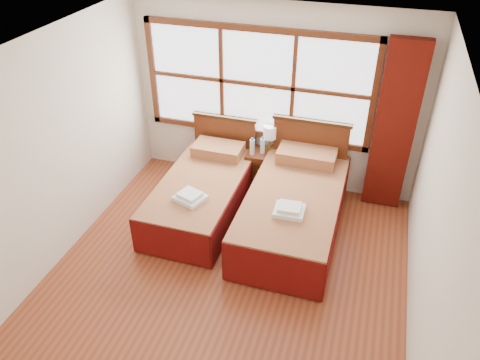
% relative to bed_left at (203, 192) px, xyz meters
% --- Properties ---
extents(floor, '(4.50, 4.50, 0.00)m').
position_rel_bed_left_xyz_m(floor, '(0.70, -1.20, -0.30)').
color(floor, brown).
rests_on(floor, ground).
extents(ceiling, '(4.50, 4.50, 0.00)m').
position_rel_bed_left_xyz_m(ceiling, '(0.70, -1.20, 2.30)').
color(ceiling, white).
rests_on(ceiling, wall_back).
extents(wall_back, '(4.00, 0.00, 4.00)m').
position_rel_bed_left_xyz_m(wall_back, '(0.70, 1.05, 1.00)').
color(wall_back, silver).
rests_on(wall_back, floor).
extents(wall_left, '(0.00, 4.50, 4.50)m').
position_rel_bed_left_xyz_m(wall_left, '(-1.30, -1.20, 1.00)').
color(wall_left, silver).
rests_on(wall_left, floor).
extents(wall_right, '(0.00, 4.50, 4.50)m').
position_rel_bed_left_xyz_m(wall_right, '(2.70, -1.20, 1.00)').
color(wall_right, silver).
rests_on(wall_right, floor).
extents(window, '(3.16, 0.06, 1.56)m').
position_rel_bed_left_xyz_m(window, '(0.45, 1.01, 1.20)').
color(window, white).
rests_on(window, wall_back).
extents(curtain, '(0.50, 0.16, 2.30)m').
position_rel_bed_left_xyz_m(curtain, '(2.30, 0.91, 0.87)').
color(curtain, '#5A1009').
rests_on(curtain, wall_back).
extents(bed_left, '(1.02, 2.04, 0.99)m').
position_rel_bed_left_xyz_m(bed_left, '(0.00, 0.00, 0.00)').
color(bed_left, '#371E0B').
rests_on(bed_left, floor).
extents(bed_right, '(1.14, 2.22, 1.12)m').
position_rel_bed_left_xyz_m(bed_right, '(1.25, -0.00, 0.04)').
color(bed_right, '#371E0B').
rests_on(bed_right, floor).
extents(nightstand, '(0.44, 0.43, 0.58)m').
position_rel_bed_left_xyz_m(nightstand, '(0.61, 0.80, -0.01)').
color(nightstand, '#562712').
rests_on(nightstand, floor).
extents(towels_left, '(0.42, 0.40, 0.10)m').
position_rel_bed_left_xyz_m(towels_left, '(0.04, -0.49, 0.27)').
color(towels_left, white).
rests_on(towels_left, bed_left).
extents(towels_right, '(0.36, 0.32, 0.10)m').
position_rel_bed_left_xyz_m(towels_right, '(1.27, -0.47, 0.34)').
color(towels_right, white).
rests_on(towels_right, bed_right).
extents(lamp, '(0.19, 0.19, 0.36)m').
position_rel_bed_left_xyz_m(lamp, '(0.68, 0.93, 0.53)').
color(lamp, '#B38F39').
rests_on(lamp, nightstand).
extents(bottle_near, '(0.07, 0.07, 0.26)m').
position_rel_bed_left_xyz_m(bottle_near, '(0.48, 0.71, 0.39)').
color(bottle_near, '#C0E3F7').
rests_on(bottle_near, nightstand).
extents(bottle_far, '(0.07, 0.07, 0.25)m').
position_rel_bed_left_xyz_m(bottle_far, '(0.61, 0.78, 0.39)').
color(bottle_far, '#C0E3F7').
rests_on(bottle_far, nightstand).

